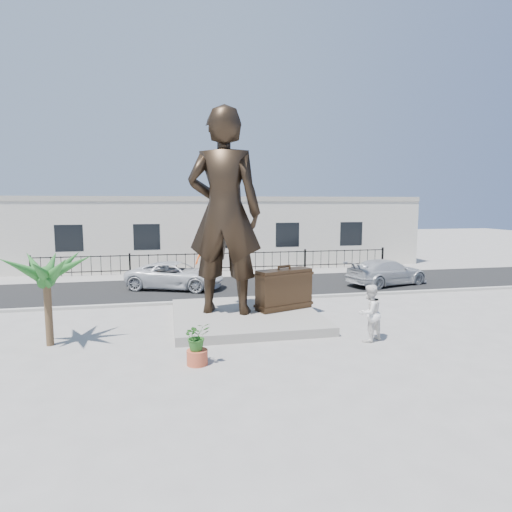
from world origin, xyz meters
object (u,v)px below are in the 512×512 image
Objects in this scene: statue at (224,213)px; tourist at (369,313)px; car_white at (176,275)px; suitcase at (284,289)px.

tourist is at bearing 159.92° from statue.
car_white is (-5.74, 9.57, -0.21)m from tourist.
car_white is at bearing 102.37° from suitcase.
statue is at bearing 160.90° from suitcase.
suitcase is at bearing -160.65° from statue.
statue is 6.06m from tourist.
suitcase is 1.20× the size of tourist.
suitcase is at bearing -126.90° from car_white.
tourist is (4.07, -3.29, -3.05)m from statue.
statue is at bearing -144.00° from car_white.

